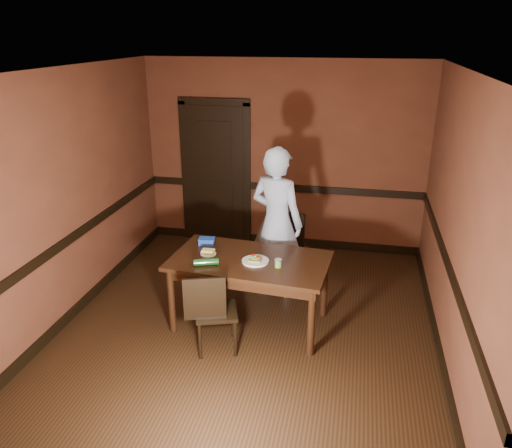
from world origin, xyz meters
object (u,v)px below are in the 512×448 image
at_px(sandwich_plate, 255,260).
at_px(food_tub, 207,241).
at_px(dining_table, 250,291).
at_px(chair_far, 290,250).
at_px(person, 277,222).
at_px(sauce_jar, 278,263).
at_px(chair_near, 216,310).
at_px(cheese_saucer, 208,252).

bearing_deg(sandwich_plate, food_tub, 152.27).
bearing_deg(dining_table, chair_far, 79.47).
height_order(chair_far, person, person).
xyz_separation_m(dining_table, food_tub, (-0.56, 0.28, 0.43)).
xyz_separation_m(person, food_tub, (-0.72, -0.50, -0.10)).
bearing_deg(person, chair_far, -95.91).
distance_m(sauce_jar, food_tub, 0.97).
relative_size(dining_table, chair_near, 1.90).
bearing_deg(dining_table, person, 83.64).
relative_size(person, cheese_saucer, 10.40).
relative_size(dining_table, chair_far, 1.85).
bearing_deg(cheese_saucer, food_tub, 110.26).
bearing_deg(dining_table, chair_near, -109.20).
height_order(sandwich_plate, sauce_jar, sauce_jar).
xyz_separation_m(sandwich_plate, food_tub, (-0.63, 0.33, 0.02)).
bearing_deg(sandwich_plate, dining_table, 143.65).
bearing_deg(sauce_jar, dining_table, 159.06).
height_order(chair_far, sandwich_plate, chair_far).
xyz_separation_m(dining_table, sandwich_plate, (0.07, -0.05, 0.41)).
distance_m(sandwich_plate, food_tub, 0.71).
relative_size(chair_far, food_tub, 4.62).
distance_m(person, cheese_saucer, 0.99).
distance_m(chair_far, cheese_saucer, 1.31).
distance_m(dining_table, chair_near, 0.57).
distance_m(dining_table, cheese_saucer, 0.62).
height_order(dining_table, chair_near, chair_near).
relative_size(sandwich_plate, sauce_jar, 3.29).
xyz_separation_m(cheese_saucer, food_tub, (-0.09, 0.25, 0.02)).
height_order(person, cheese_saucer, person).
bearing_deg(sandwich_plate, chair_far, 78.90).
distance_m(chair_far, sauce_jar, 1.23).
relative_size(chair_far, person, 0.49).
distance_m(chair_near, person, 1.44).
bearing_deg(cheese_saucer, person, 50.63).
bearing_deg(cheese_saucer, sandwich_plate, -8.25).
xyz_separation_m(sandwich_plate, cheese_saucer, (-0.54, 0.08, 0.00)).
relative_size(chair_near, person, 0.48).
distance_m(chair_far, sandwich_plate, 1.17).
bearing_deg(cheese_saucer, sauce_jar, -10.72).
bearing_deg(dining_table, cheese_saucer, -178.30).
xyz_separation_m(sandwich_plate, sauce_jar, (0.25, -0.07, 0.02)).
distance_m(dining_table, sandwich_plate, 0.42).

